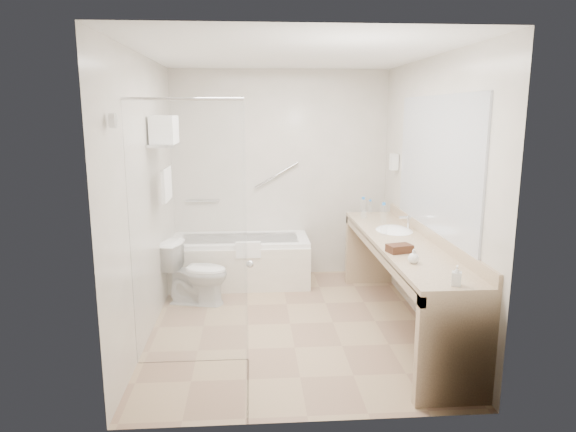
{
  "coord_description": "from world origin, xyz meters",
  "views": [
    {
      "loc": [
        -0.35,
        -4.63,
        2.01
      ],
      "look_at": [
        0.0,
        0.3,
        1.0
      ],
      "focal_mm": 32.0,
      "sensor_mm": 36.0,
      "label": 1
    }
  ],
  "objects": [
    {
      "name": "bathtub",
      "position": [
        -0.5,
        1.24,
        0.28
      ],
      "size": [
        1.6,
        0.73,
        0.59
      ],
      "color": "white",
      "rests_on": "floor"
    },
    {
      "name": "vanity_counter",
      "position": [
        1.02,
        -0.15,
        0.64
      ],
      "size": [
        0.55,
        2.7,
        0.95
      ],
      "color": "tan",
      "rests_on": "floor"
    },
    {
      "name": "drinking_glass_far",
      "position": [
        0.88,
        0.85,
        0.89
      ],
      "size": [
        0.07,
        0.07,
        0.09
      ],
      "primitive_type": "cylinder",
      "rotation": [
        0.0,
        0.0,
        0.1
      ],
      "color": "silver",
      "rests_on": "vanity_counter"
    },
    {
      "name": "wall_front",
      "position": [
        0.0,
        -1.6,
        1.25
      ],
      "size": [
        2.6,
        0.1,
        2.5
      ],
      "primitive_type": "cube",
      "color": "beige",
      "rests_on": "ground"
    },
    {
      "name": "faucet",
      "position": [
        1.2,
        0.25,
        0.93
      ],
      "size": [
        0.03,
        0.03,
        0.14
      ],
      "primitive_type": "cylinder",
      "color": "silver",
      "rests_on": "vanity_counter"
    },
    {
      "name": "towel_shelf",
      "position": [
        -1.17,
        0.35,
        1.75
      ],
      "size": [
        0.24,
        0.55,
        0.81
      ],
      "color": "silver",
      "rests_on": "wall_left"
    },
    {
      "name": "drinking_glass_near",
      "position": [
        0.9,
        0.07,
        0.89
      ],
      "size": [
        0.08,
        0.08,
        0.09
      ],
      "primitive_type": "cylinder",
      "rotation": [
        0.0,
        0.0,
        -0.11
      ],
      "color": "silver",
      "rests_on": "vanity_counter"
    },
    {
      "name": "water_bottle_mid",
      "position": [
        1.01,
        1.1,
        0.93
      ],
      "size": [
        0.05,
        0.05,
        0.17
      ],
      "rotation": [
        0.0,
        0.0,
        0.14
      ],
      "color": "silver",
      "rests_on": "vanity_counter"
    },
    {
      "name": "soap_bottle_a",
      "position": [
        1.02,
        -1.4,
        0.88
      ],
      "size": [
        0.12,
        0.16,
        0.07
      ],
      "primitive_type": "imported",
      "rotation": [
        0.0,
        0.0,
        -0.41
      ],
      "color": "silver",
      "rests_on": "vanity_counter"
    },
    {
      "name": "ceiling",
      "position": [
        0.0,
        0.0,
        2.5
      ],
      "size": [
        2.6,
        3.2,
        0.1
      ],
      "primitive_type": "cube",
      "color": "white",
      "rests_on": "wall_back"
    },
    {
      "name": "amenity_basket",
      "position": [
        0.88,
        -0.55,
        0.88
      ],
      "size": [
        0.23,
        0.18,
        0.07
      ],
      "primitive_type": "cube",
      "rotation": [
        0.0,
        0.0,
        0.26
      ],
      "color": "#442718",
      "rests_on": "vanity_counter"
    },
    {
      "name": "soap_bottle_b",
      "position": [
        0.9,
        -0.87,
        0.89
      ],
      "size": [
        0.12,
        0.13,
        0.09
      ],
      "primitive_type": "imported",
      "rotation": [
        0.0,
        0.0,
        -0.34
      ],
      "color": "silver",
      "rests_on": "vanity_counter"
    },
    {
      "name": "floor",
      "position": [
        0.0,
        0.0,
        0.0
      ],
      "size": [
        3.2,
        3.2,
        0.0
      ],
      "primitive_type": "plane",
      "color": "tan",
      "rests_on": "ground"
    },
    {
      "name": "wall_back",
      "position": [
        0.0,
        1.6,
        1.25
      ],
      "size": [
        2.6,
        0.1,
        2.5
      ],
      "primitive_type": "cube",
      "color": "beige",
      "rests_on": "ground"
    },
    {
      "name": "sink",
      "position": [
        1.05,
        0.25,
        0.82
      ],
      "size": [
        0.4,
        0.52,
        0.14
      ],
      "primitive_type": "ellipsoid",
      "color": "white",
      "rests_on": "vanity_counter"
    },
    {
      "name": "grab_bar_long",
      "position": [
        -0.05,
        1.56,
        1.25
      ],
      "size": [
        0.53,
        0.03,
        0.33
      ],
      "primitive_type": "cylinder",
      "rotation": [
        0.0,
        1.05,
        0.0
      ],
      "color": "silver",
      "rests_on": "wall_back"
    },
    {
      "name": "hairdryer_unit",
      "position": [
        1.25,
        1.05,
        1.45
      ],
      "size": [
        0.08,
        0.1,
        0.18
      ],
      "primitive_type": "cube",
      "color": "silver",
      "rests_on": "wall_right"
    },
    {
      "name": "mirror",
      "position": [
        1.29,
        -0.15,
        1.55
      ],
      "size": [
        0.02,
        2.0,
        1.2
      ],
      "primitive_type": "cube",
      "color": "#B2B6BE",
      "rests_on": "wall_right"
    },
    {
      "name": "wall_right",
      "position": [
        1.3,
        0.0,
        1.25
      ],
      "size": [
        0.1,
        3.2,
        2.5
      ],
      "primitive_type": "cube",
      "color": "beige",
      "rests_on": "ground"
    },
    {
      "name": "shower_enclosure",
      "position": [
        -0.63,
        -0.93,
        1.07
      ],
      "size": [
        0.96,
        0.91,
        2.11
      ],
      "color": "silver",
      "rests_on": "floor"
    },
    {
      "name": "toilet",
      "position": [
        -0.95,
        0.62,
        0.33
      ],
      "size": [
        0.75,
        0.52,
        0.66
      ],
      "primitive_type": "imported",
      "rotation": [
        0.0,
        0.0,
        1.34
      ],
      "color": "white",
      "rests_on": "floor"
    },
    {
      "name": "water_bottle_right",
      "position": [
        1.03,
        0.6,
        0.95
      ],
      "size": [
        0.07,
        0.07,
        0.22
      ],
      "rotation": [
        0.0,
        0.0,
        -0.24
      ],
      "color": "silver",
      "rests_on": "vanity_counter"
    },
    {
      "name": "grab_bar_short",
      "position": [
        -0.95,
        1.56,
        0.95
      ],
      "size": [
        0.4,
        0.03,
        0.03
      ],
      "primitive_type": "cylinder",
      "rotation": [
        0.0,
        1.57,
        0.0
      ],
      "color": "silver",
      "rests_on": "wall_back"
    },
    {
      "name": "water_bottle_left",
      "position": [
        0.9,
        1.0,
        0.95
      ],
      "size": [
        0.07,
        0.07,
        0.21
      ],
      "rotation": [
        0.0,
        0.0,
        -0.31
      ],
      "color": "silver",
      "rests_on": "vanity_counter"
    },
    {
      "name": "wall_left",
      "position": [
        -1.3,
        0.0,
        1.25
      ],
      "size": [
        0.1,
        3.2,
        2.5
      ],
      "primitive_type": "cube",
      "color": "beige",
      "rests_on": "ground"
    }
  ]
}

